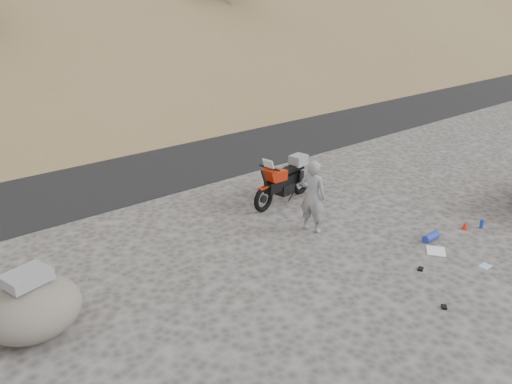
% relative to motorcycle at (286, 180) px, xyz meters
% --- Properties ---
extents(ground, '(140.00, 140.00, 0.00)m').
position_rel_motorcycle_xyz_m(ground, '(-0.63, -3.07, -0.62)').
color(ground, '#403D3B').
rests_on(ground, ground).
extents(road, '(120.00, 7.00, 0.05)m').
position_rel_motorcycle_xyz_m(road, '(-0.63, 5.93, -0.62)').
color(road, black).
rests_on(road, ground).
extents(motorcycle, '(2.43, 0.96, 1.45)m').
position_rel_motorcycle_xyz_m(motorcycle, '(0.00, 0.00, 0.00)').
color(motorcycle, black).
rests_on(motorcycle, ground).
extents(man, '(0.63, 0.77, 1.83)m').
position_rel_motorcycle_xyz_m(man, '(-0.74, -1.79, -0.62)').
color(man, gray).
rests_on(man, ground).
extents(boulder, '(1.70, 1.47, 1.24)m').
position_rel_motorcycle_xyz_m(boulder, '(-7.31, -1.68, -0.08)').
color(boulder, '#544E48').
rests_on(boulder, ground).
extents(gear_white_cloth, '(0.61, 0.60, 0.02)m').
position_rel_motorcycle_xyz_m(gear_white_cloth, '(0.73, -4.35, -0.61)').
color(gear_white_cloth, white).
rests_on(gear_white_cloth, ground).
extents(gear_blue_mat, '(0.47, 0.19, 0.19)m').
position_rel_motorcycle_xyz_m(gear_blue_mat, '(1.11, -3.96, -0.53)').
color(gear_blue_mat, '#1C32A8').
rests_on(gear_blue_mat, ground).
extents(gear_bottle, '(0.10, 0.10, 0.24)m').
position_rel_motorcycle_xyz_m(gear_bottle, '(2.67, -4.38, -0.50)').
color(gear_bottle, '#1C32A8').
rests_on(gear_bottle, ground).
extents(gear_funnel, '(0.18, 0.18, 0.20)m').
position_rel_motorcycle_xyz_m(gear_funnel, '(2.29, -4.15, -0.52)').
color(gear_funnel, red).
rests_on(gear_funnel, ground).
extents(gear_glove_a, '(0.18, 0.15, 0.04)m').
position_rel_motorcycle_xyz_m(gear_glove_a, '(-0.24, -4.60, -0.60)').
color(gear_glove_a, black).
rests_on(gear_glove_a, ground).
extents(gear_glove_b, '(0.16, 0.16, 0.04)m').
position_rel_motorcycle_xyz_m(gear_glove_b, '(-1.09, -5.69, -0.60)').
color(gear_glove_b, black).
rests_on(gear_glove_b, ground).
extents(gear_blue_cloth, '(0.27, 0.20, 0.01)m').
position_rel_motorcycle_xyz_m(gear_blue_cloth, '(0.98, -5.40, -0.61)').
color(gear_blue_cloth, '#92BAE2').
rests_on(gear_blue_cloth, ground).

